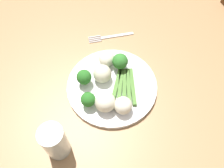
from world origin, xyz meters
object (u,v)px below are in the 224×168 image
broccoli_outer_edge (84,77)px  fork (110,37)px  cauliflower_near_center (105,102)px  dining_table (124,114)px  cauliflower_left (107,59)px  plate (112,86)px  asparagus_bundle (124,86)px  broccoli_right (88,100)px  broccoli_front_left (120,61)px  water_glass (55,142)px  cauliflower_back_right (102,74)px  cauliflower_mid (123,105)px

broccoli_outer_edge → fork: broccoli_outer_edge is taller
cauliflower_near_center → fork: bearing=-21.3°
dining_table → cauliflower_left: (0.15, 0.01, 0.13)m
plate → fork: bearing=-17.0°
broccoli_outer_edge → fork: bearing=-39.6°
broccoli_outer_edge → plate: bearing=-113.6°
asparagus_bundle → broccoli_outer_edge: (0.06, 0.11, 0.03)m
broccoli_right → broccoli_front_left: bearing=-54.0°
cauliflower_left → fork: size_ratio=0.31×
cauliflower_near_center → asparagus_bundle: bearing=-59.9°
plate → cauliflower_near_center: size_ratio=4.68×
cauliflower_near_center → water_glass: water_glass is taller
broccoli_right → cauliflower_left: (0.13, -0.10, -0.00)m
cauliflower_back_right → water_glass: water_glass is taller
broccoli_right → broccoli_front_left: (0.10, -0.13, 0.00)m
dining_table → cauliflower_left: 0.20m
broccoli_right → cauliflower_near_center: size_ratio=0.89×
cauliflower_near_center → broccoli_outer_edge: bearing=19.5°
cauliflower_mid → fork: 0.30m
asparagus_bundle → cauliflower_mid: (-0.07, 0.03, 0.02)m
broccoli_front_left → fork: size_ratio=0.37×
cauliflower_mid → plate: bearing=2.0°
dining_table → fork: 0.28m
broccoli_front_left → cauliflower_left: 0.05m
cauliflower_back_right → cauliflower_mid: cauliflower_back_right is taller
cauliflower_back_right → cauliflower_near_center: size_ratio=0.95×
broccoli_outer_edge → cauliflower_left: 0.10m
broccoli_right → fork: size_ratio=0.32×
plate → cauliflower_near_center: 0.09m
broccoli_right → water_glass: size_ratio=0.43×
asparagus_bundle → cauliflower_left: 0.11m
cauliflower_near_center → fork: (0.27, -0.10, -0.04)m
broccoli_front_left → broccoli_outer_edge: 0.12m
asparagus_bundle → water_glass: (-0.12, 0.23, 0.04)m
cauliflower_back_right → fork: bearing=-25.8°
plate → asparagus_bundle: (-0.02, -0.03, 0.01)m
asparagus_bundle → fork: 0.23m
broccoli_outer_edge → fork: 0.22m
broccoli_outer_edge → water_glass: 0.21m
cauliflower_left → cauliflower_mid: bearing=177.8°
broccoli_right → broccoli_front_left: 0.16m
dining_table → cauliflower_back_right: size_ratio=24.94×
broccoli_right → fork: (0.24, -0.15, -0.04)m
broccoli_right → cauliflower_near_center: bearing=-117.3°
asparagus_bundle → broccoli_outer_edge: bearing=-95.1°
plate → broccoli_outer_edge: (0.03, 0.08, 0.04)m
broccoli_outer_edge → cauliflower_left: bearing=-60.3°
asparagus_bundle → dining_table: bearing=5.0°
plate → cauliflower_back_right: 0.05m
dining_table → water_glass: bearing=108.8°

